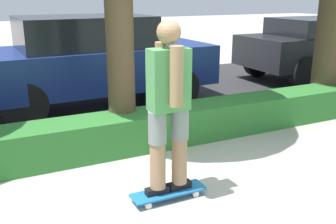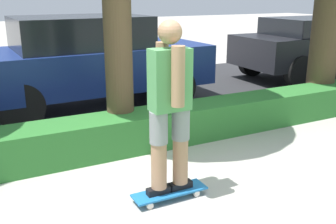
{
  "view_description": "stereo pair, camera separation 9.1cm",
  "coord_description": "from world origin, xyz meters",
  "px_view_note": "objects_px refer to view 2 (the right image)",
  "views": [
    {
      "loc": [
        -1.99,
        -3.14,
        2.05
      ],
      "look_at": [
        -0.15,
        0.6,
        0.79
      ],
      "focal_mm": 42.0,
      "sensor_mm": 36.0,
      "label": 1
    },
    {
      "loc": [
        -2.07,
        -3.1,
        2.05
      ],
      "look_at": [
        -0.15,
        0.6,
        0.79
      ],
      "focal_mm": 42.0,
      "sensor_mm": 36.0,
      "label": 2
    }
  ],
  "objects_px": {
    "skater_person": "(170,105)",
    "parked_car_rear": "(312,45)",
    "skateboard": "(170,192)",
    "parked_car_middle": "(88,60)"
  },
  "relations": [
    {
      "from": "skater_person",
      "to": "parked_car_middle",
      "type": "height_order",
      "value": "skater_person"
    },
    {
      "from": "skateboard",
      "to": "parked_car_rear",
      "type": "bearing_deg",
      "value": 32.62
    },
    {
      "from": "skateboard",
      "to": "parked_car_middle",
      "type": "xyz_separation_m",
      "value": [
        0.3,
        3.84,
        0.8
      ]
    },
    {
      "from": "skater_person",
      "to": "parked_car_rear",
      "type": "relative_size",
      "value": 0.44
    },
    {
      "from": "parked_car_middle",
      "to": "parked_car_rear",
      "type": "xyz_separation_m",
      "value": [
        5.76,
        0.04,
        -0.07
      ]
    },
    {
      "from": "skateboard",
      "to": "parked_car_rear",
      "type": "relative_size",
      "value": 0.2
    },
    {
      "from": "parked_car_middle",
      "to": "parked_car_rear",
      "type": "bearing_deg",
      "value": -1.13
    },
    {
      "from": "skateboard",
      "to": "parked_car_middle",
      "type": "distance_m",
      "value": 3.93
    },
    {
      "from": "skater_person",
      "to": "parked_car_middle",
      "type": "relative_size",
      "value": 0.39
    },
    {
      "from": "skateboard",
      "to": "parked_car_rear",
      "type": "height_order",
      "value": "parked_car_rear"
    }
  ]
}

